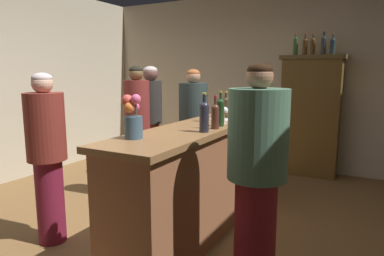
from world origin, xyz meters
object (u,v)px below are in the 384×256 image
object	(u,v)px
display_cabinet	(310,114)
display_bottle_midleft	(305,46)
display_bottle_left	(296,45)
bartender	(257,173)
cheese_plate	(219,119)
patron_near_entrance	(151,117)
bar_counter	(196,181)
wine_glass_mid	(203,111)
display_bottle_right	(333,45)
wine_bottle_syrah	(215,115)
wine_bottle_merlot	(220,111)
wine_bottle_chardonnay	(204,115)
display_bottle_midright	(324,45)
patron_redhead	(47,152)
wine_bottle_riesling	(226,106)
patron_tall	(137,126)
display_bottle_center	(313,46)
wine_glass_front	(225,112)
flower_arrangement	(133,119)
patron_in_grey	(193,125)

from	to	relation	value
display_cabinet	display_bottle_midleft	distance (m)	0.99
display_bottle_left	bartender	bearing A→B (deg)	-81.88
cheese_plate	patron_near_entrance	distance (m)	1.55
bar_counter	wine_glass_mid	bearing A→B (deg)	104.43
display_bottle_left	display_bottle_right	world-z (taller)	display_bottle_left
wine_bottle_syrah	wine_bottle_merlot	distance (m)	0.16
bar_counter	wine_bottle_chardonnay	bearing A→B (deg)	-48.79
wine_bottle_syrah	display_bottle_midright	xyz separation A→B (m)	(0.51, 2.54, 0.75)
patron_near_entrance	patron_redhead	xyz separation A→B (m)	(0.27, -1.96, -0.07)
wine_bottle_syrah	wine_bottle_riesling	bearing A→B (deg)	106.03
wine_bottle_syrah	patron_tall	distance (m)	1.41
bartender	patron_tall	bearing A→B (deg)	-19.31
wine_bottle_merlot	display_bottle_midleft	size ratio (longest dim) A/B	1.04
wine_bottle_chardonnay	bartender	distance (m)	0.74
display_bottle_center	display_bottle_midright	world-z (taller)	display_bottle_midright
wine_glass_mid	bar_counter	bearing A→B (deg)	-75.57
cheese_plate	display_bottle_right	world-z (taller)	display_bottle_right
wine_bottle_merlot	wine_glass_mid	distance (m)	0.34
wine_glass_front	display_bottle_center	distance (m)	2.36
wine_glass_mid	patron_tall	size ratio (longest dim) A/B	0.09
patron_tall	display_bottle_midright	bearing A→B (deg)	81.55
wine_bottle_chardonnay	patron_redhead	distance (m)	1.43
display_bottle_left	bartender	size ratio (longest dim) A/B	0.20
wine_glass_mid	wine_bottle_chardonnay	bearing A→B (deg)	-62.90
wine_glass_mid	display_bottle_center	distance (m)	2.40
display_bottle_center	patron_tall	world-z (taller)	display_bottle_center
wine_bottle_syrah	bartender	size ratio (longest dim) A/B	0.18
display_bottle_midright	bartender	xyz separation A→B (m)	(0.05, -3.07, -1.05)
wine_bottle_merlot	wine_bottle_riesling	bearing A→B (deg)	108.34
display_bottle_left	flower_arrangement	bearing A→B (deg)	-98.30
wine_glass_mid	bartender	distance (m)	1.26
display_cabinet	wine_bottle_chardonnay	bearing A→B (deg)	-98.06
wine_glass_front	patron_in_grey	world-z (taller)	patron_in_grey
display_bottle_midleft	wine_bottle_merlot	bearing A→B (deg)	-96.52
wine_bottle_syrah	display_bottle_left	world-z (taller)	display_bottle_left
display_bottle_left	display_bottle_center	xyz separation A→B (m)	(0.24, 0.00, -0.01)
display_bottle_left	bar_counter	bearing A→B (deg)	-97.46
wine_glass_mid	patron_near_entrance	size ratio (longest dim) A/B	0.09
wine_bottle_syrah	wine_bottle_riesling	size ratio (longest dim) A/B	1.02
display_bottle_right	patron_in_grey	xyz separation A→B (m)	(-1.49, -1.33, -1.04)
display_bottle_midright	patron_redhead	size ratio (longest dim) A/B	0.21
display_bottle_midright	patron_in_grey	size ratio (longest dim) A/B	0.20
cheese_plate	patron_redhead	xyz separation A→B (m)	(-1.10, -1.25, -0.21)
wine_bottle_chardonnay	patron_tall	world-z (taller)	patron_tall
display_bottle_midleft	patron_tall	bearing A→B (deg)	-127.54
wine_bottle_chardonnay	patron_redhead	size ratio (longest dim) A/B	0.21
wine_bottle_riesling	display_bottle_right	world-z (taller)	display_bottle_right
patron_redhead	bartender	world-z (taller)	bartender
cheese_plate	patron_tall	world-z (taller)	patron_tall
display_bottle_midleft	patron_near_entrance	world-z (taller)	display_bottle_midleft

